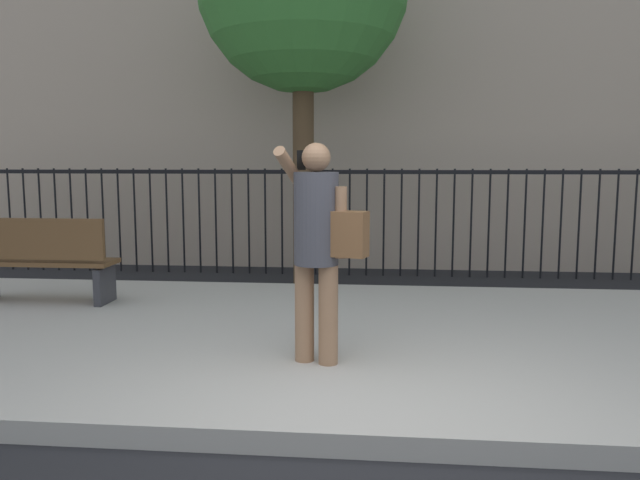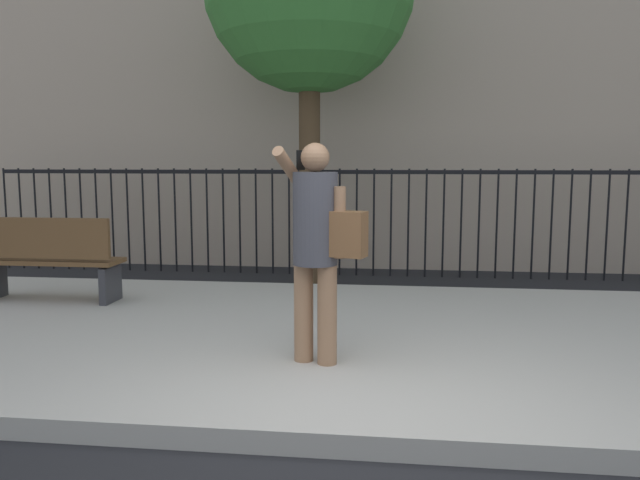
# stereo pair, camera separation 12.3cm
# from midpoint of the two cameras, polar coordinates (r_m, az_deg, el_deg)

# --- Properties ---
(ground_plane) EXTENTS (60.00, 60.00, 0.00)m
(ground_plane) POSITION_cam_midpoint_polar(r_m,az_deg,el_deg) (3.79, 3.10, -19.44)
(ground_plane) COLOR black
(sidewalk) EXTENTS (28.00, 4.40, 0.15)m
(sidewalk) POSITION_cam_midpoint_polar(r_m,az_deg,el_deg) (5.82, 4.04, -9.06)
(sidewalk) COLOR #B2ADA3
(sidewalk) RESTS_ON ground
(iron_fence) EXTENTS (12.03, 0.04, 1.60)m
(iron_fence) POSITION_cam_midpoint_polar(r_m,az_deg,el_deg) (9.31, 4.70, 2.95)
(iron_fence) COLOR black
(iron_fence) RESTS_ON ground
(pedestrian_on_phone) EXTENTS (0.71, 0.52, 1.69)m
(pedestrian_on_phone) POSITION_cam_midpoint_polar(r_m,az_deg,el_deg) (4.73, -0.80, 0.28)
(pedestrian_on_phone) COLOR #936B4C
(pedestrian_on_phone) RESTS_ON sidewalk
(street_bench) EXTENTS (1.60, 0.45, 0.95)m
(street_bench) POSITION_cam_midpoint_polar(r_m,az_deg,el_deg) (7.50, -24.70, -1.53)
(street_bench) COLOR brown
(street_bench) RESTS_ON sidewalk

